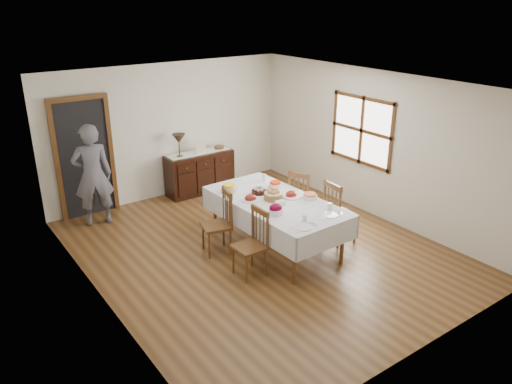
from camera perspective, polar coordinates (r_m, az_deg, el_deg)
ground at (r=7.97m, az=0.42°, el=-6.57°), size 6.00×6.00×0.00m
room_shell at (r=7.59m, az=-2.32°, el=5.34°), size 5.02×6.02×2.65m
dining_table at (r=7.74m, az=2.20°, el=-1.59°), size 1.26×2.39×0.81m
chair_left_near at (r=7.10m, az=-0.43°, el=-5.78°), size 0.41×0.41×0.99m
chair_left_far at (r=7.72m, az=-4.21°, el=-3.38°), size 0.51×0.51×1.01m
chair_right_near at (r=8.08m, az=9.36°, el=-2.29°), size 0.47×0.47×1.05m
chair_right_far at (r=8.66m, az=5.23°, el=-0.63°), size 0.54×0.54×0.99m
sideboard at (r=10.15m, az=-6.44°, el=2.22°), size 1.38×0.51×0.83m
person at (r=8.93m, az=-18.21°, el=2.19°), size 0.67×0.51×1.92m
bread_basket at (r=7.71m, az=1.98°, el=-0.34°), size 0.29×0.29×0.17m
egg_basket at (r=7.95m, az=0.33°, el=0.12°), size 0.24×0.24×0.11m
ham_platter_a at (r=7.69m, az=-0.62°, el=-0.73°), size 0.30×0.30×0.11m
ham_platter_b at (r=7.85m, az=4.06°, el=-0.31°), size 0.34×0.34×0.11m
beet_bowl at (r=7.20m, az=2.27°, el=-2.02°), size 0.22×0.22×0.16m
carrot_bowl at (r=8.21m, az=2.22°, el=0.86°), size 0.21×0.21×0.10m
pineapple_bowl at (r=8.01m, az=-3.12°, el=0.41°), size 0.25×0.25×0.13m
casserole_dish at (r=7.81m, az=6.17°, el=-0.45°), size 0.23×0.23×0.08m
butter_dish at (r=7.51m, az=2.78°, el=-1.28°), size 0.14×0.09×0.07m
setting_left at (r=6.90m, az=5.43°, el=-3.67°), size 0.42×0.31×0.10m
setting_right at (r=7.32m, az=8.35°, el=-2.27°), size 0.42×0.31×0.10m
glass_far_a at (r=8.08m, az=-2.29°, el=0.51°), size 0.07×0.07×0.09m
glass_far_b at (r=8.50m, az=0.94°, el=1.68°), size 0.07×0.07×0.11m
runner at (r=10.05m, az=-6.60°, el=4.53°), size 1.30×0.35×0.01m
table_lamp at (r=9.72m, az=-8.82°, el=5.97°), size 0.26×0.26×0.46m
picture_frame at (r=9.97m, az=-6.38°, el=5.21°), size 0.22×0.08×0.28m
deco_bowl at (r=10.25m, az=-4.24°, el=5.11°), size 0.20×0.20×0.06m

